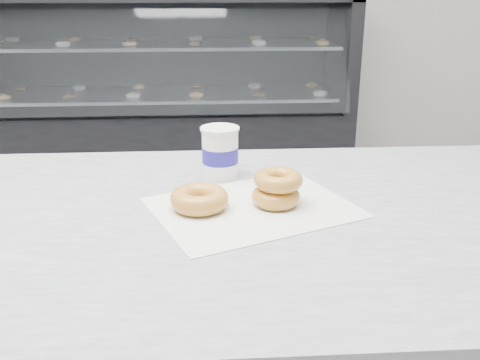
% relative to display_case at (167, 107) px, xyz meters
% --- Properties ---
extents(display_case, '(2.40, 0.74, 1.25)m').
position_rel_display_case_xyz_m(display_case, '(0.00, 0.00, 0.00)').
color(display_case, black).
rests_on(display_case, ground).
extents(wax_paper, '(0.41, 0.37, 0.00)m').
position_rel_display_case_xyz_m(wax_paper, '(0.34, -2.70, 0.41)').
color(wax_paper, silver).
rests_on(wax_paper, counter).
extents(donut_single, '(0.12, 0.12, 0.04)m').
position_rel_display_case_xyz_m(donut_single, '(0.25, -2.70, 0.43)').
color(donut_single, gold).
rests_on(donut_single, wax_paper).
extents(donut_stack, '(0.11, 0.11, 0.06)m').
position_rel_display_case_xyz_m(donut_stack, '(0.39, -2.68, 0.44)').
color(donut_stack, gold).
rests_on(donut_stack, wax_paper).
extents(coffee_cup, '(0.09, 0.09, 0.11)m').
position_rel_display_case_xyz_m(coffee_cup, '(0.29, -2.53, 0.46)').
color(coffee_cup, white).
rests_on(coffee_cup, counter).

